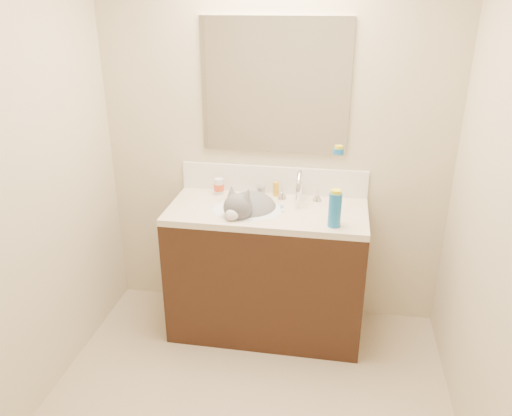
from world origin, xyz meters
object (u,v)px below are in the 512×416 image
at_px(cat, 249,211).
at_px(pill_bottle, 219,186).
at_px(silver_jar, 261,191).
at_px(vanity_cabinet, 267,273).
at_px(basin, 247,220).
at_px(faucet, 299,189).
at_px(amber_bottle, 276,189).
at_px(spray_can, 335,210).

height_order(cat, pill_bottle, cat).
bearing_deg(cat, silver_jar, 96.65).
xyz_separation_m(vanity_cabinet, basin, (-0.12, -0.03, 0.38)).
bearing_deg(pill_bottle, faucet, -5.30).
xyz_separation_m(basin, amber_bottle, (0.14, 0.24, 0.12)).
xyz_separation_m(pill_bottle, silver_jar, (0.27, 0.01, -0.02)).
relative_size(vanity_cabinet, pill_bottle, 11.54).
relative_size(basin, pill_bottle, 4.33).
xyz_separation_m(faucet, amber_bottle, (-0.16, 0.08, -0.04)).
distance_m(basin, silver_jar, 0.25).
xyz_separation_m(cat, spray_can, (0.51, -0.17, 0.12)).
height_order(vanity_cabinet, basin, basin).
height_order(basin, faucet, faucet).
height_order(basin, amber_bottle, amber_bottle).
bearing_deg(silver_jar, spray_can, -38.60).
height_order(pill_bottle, amber_bottle, pill_bottle).
bearing_deg(amber_bottle, spray_can, -46.24).
height_order(faucet, pill_bottle, faucet).
height_order(basin, pill_bottle, pill_bottle).
distance_m(basin, pill_bottle, 0.33).
bearing_deg(basin, vanity_cabinet, 14.04).
bearing_deg(faucet, spray_can, -55.05).
bearing_deg(pill_bottle, vanity_cabinet, -28.46).
height_order(vanity_cabinet, spray_can, spray_can).
height_order(faucet, amber_bottle, faucet).
height_order(faucet, cat, faucet).
bearing_deg(pill_bottle, cat, -40.86).
relative_size(vanity_cabinet, cat, 2.47).
xyz_separation_m(pill_bottle, amber_bottle, (0.37, 0.03, -0.01)).
bearing_deg(amber_bottle, silver_jar, -169.71).
relative_size(faucet, cat, 0.58).
height_order(silver_jar, spray_can, spray_can).
bearing_deg(spray_can, pill_bottle, 153.76).
height_order(basin, silver_jar, silver_jar).
xyz_separation_m(faucet, spray_can, (0.22, -0.32, 0.01)).
bearing_deg(cat, amber_bottle, 76.70).
bearing_deg(amber_bottle, cat, -120.31).
bearing_deg(silver_jar, vanity_cabinet, -69.96).
xyz_separation_m(basin, spray_can, (0.52, -0.15, 0.17)).
height_order(vanity_cabinet, pill_bottle, pill_bottle).
relative_size(vanity_cabinet, faucet, 4.29).
bearing_deg(spray_can, basin, 163.81).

